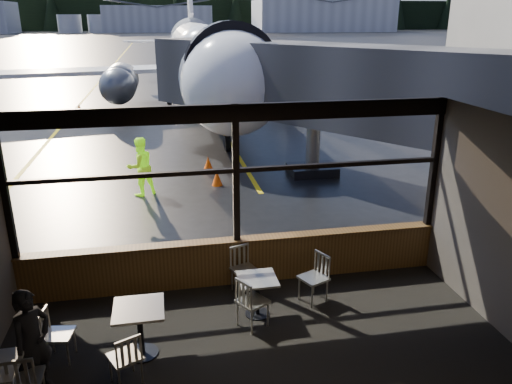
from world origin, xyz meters
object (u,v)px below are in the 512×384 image
object	(u,v)px
cafe_table_near	(257,296)
airliner	(203,14)
passenger	(33,343)
chair_near_e	(313,279)
chair_mid_s	(125,357)
cone_nose	(217,178)
chair_mid_w	(59,335)
jet_bridge	(328,106)
ground_crew	(140,167)
cafe_table_mid	(140,331)
chair_near_w	(253,302)
chair_left_s	(24,381)
chair_near_n	(245,271)
cone_wing	(79,109)
cone_extra	(208,165)

from	to	relation	value
cafe_table_near	airliner	bearing A→B (deg)	86.78
passenger	chair_near_e	bearing A→B (deg)	-32.78
chair_mid_s	cone_nose	distance (m)	8.90
chair_mid_s	chair_mid_w	bearing A→B (deg)	118.62
jet_bridge	ground_crew	bearing A→B (deg)	178.64
airliner	cone_nose	distance (m)	16.23
passenger	cafe_table_mid	bearing A→B (deg)	-30.29
airliner	chair_near_w	bearing A→B (deg)	-92.47
airliner	chair_left_s	distance (m)	25.21
jet_bridge	chair_mid_s	xyz separation A→B (m)	(-5.59, -8.03, -2.03)
cone_nose	chair_near_n	bearing A→B (deg)	-92.08
chair_near_n	passenger	distance (m)	3.86
airliner	ground_crew	bearing A→B (deg)	-101.01
cafe_table_near	chair_near_n	xyz separation A→B (m)	(-0.09, 0.79, 0.09)
chair_mid_s	cone_nose	bearing A→B (deg)	49.35
airliner	chair_near_w	distance (m)	23.51
airliner	chair_mid_s	distance (m)	24.72
jet_bridge	cone_nose	size ratio (longest dim) A/B	24.32
jet_bridge	ground_crew	distance (m)	5.78
chair_near_e	chair_mid_w	distance (m)	4.33
cafe_table_near	cafe_table_mid	bearing A→B (deg)	-159.43
chair_mid_s	chair_mid_w	size ratio (longest dim) A/B	1.00
chair_mid_w	chair_near_w	bearing A→B (deg)	104.82
jet_bridge	chair_mid_w	size ratio (longest dim) A/B	13.16
cafe_table_near	cone_wing	bearing A→B (deg)	105.38
jet_bridge	chair_mid_s	bearing A→B (deg)	-124.83
passenger	jet_bridge	bearing A→B (deg)	-2.12
airliner	ground_crew	world-z (taller)	airliner
chair_mid_s	ground_crew	world-z (taller)	ground_crew
chair_near_n	cone_nose	bearing A→B (deg)	-111.98
passenger	cone_nose	bearing A→B (deg)	16.02
cafe_table_near	cone_extra	distance (m)	8.66
chair_near_n	chair_left_s	bearing A→B (deg)	16.36
cafe_table_near	passenger	world-z (taller)	passenger
chair_near_w	cone_extra	xyz separation A→B (m)	(0.17, 8.98, -0.19)
airliner	jet_bridge	world-z (taller)	airliner
chair_mid_s	passenger	xyz separation A→B (m)	(-1.18, 0.07, 0.36)
ground_crew	cone_nose	size ratio (longest dim) A/B	3.69
chair_near_w	ground_crew	size ratio (longest dim) A/B	0.54
airliner	passenger	world-z (taller)	airliner
chair_mid_w	chair_left_s	size ratio (longest dim) A/B	0.89
cafe_table_mid	cone_nose	xyz separation A→B (m)	(2.11, 7.99, -0.18)
cafe_table_near	cone_extra	bearing A→B (deg)	89.85
chair_mid_s	cone_wing	world-z (taller)	chair_mid_s
chair_near_w	chair_mid_s	world-z (taller)	chair_near_w
cone_wing	chair_near_w	bearing A→B (deg)	-75.21
ground_crew	jet_bridge	bearing A→B (deg)	149.75
chair_mid_w	chair_near_e	bearing A→B (deg)	110.61
jet_bridge	passenger	xyz separation A→B (m)	(-6.77, -7.97, -1.67)
jet_bridge	chair_left_s	world-z (taller)	jet_bridge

